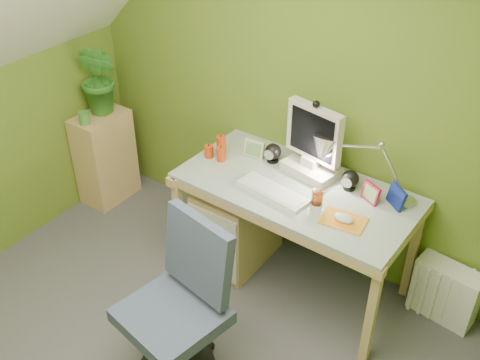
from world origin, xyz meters
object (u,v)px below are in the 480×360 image
Objects in this scene: potted_plant at (100,79)px; radiator at (445,292)px; desk at (293,236)px; monitor at (314,140)px; side_ledge at (105,157)px; desk_lamp at (385,158)px; task_chair at (171,314)px.

potted_plant is 1.42× the size of radiator.
desk is 0.65m from monitor.
desk reaches higher than side_ledge.
desk is 1.71m from side_ledge.
desk is 0.82m from desk_lamp.
monitor is at bearing 93.90° from task_chair.
task_chair is at bearing -33.24° from side_ledge.
task_chair is at bearing -85.28° from monitor.
desk_lamp is 1.44m from task_chair.
monitor is at bearing 171.17° from desk_lamp.
desk_lamp is 0.97× the size of potted_plant.
monitor is 0.89× the size of desk_lamp.
potted_plant is at bearing -164.33° from monitor.
radiator is at bearing 5.77° from side_ledge.
potted_plant is (-1.69, 0.05, 0.63)m from desk.
desk is at bearing -167.02° from desk_lamp.
potted_plant reaches higher than side_ledge.
task_chair reaches higher than radiator.
desk_lamp is at bearing 23.81° from desk.
monitor is 1.31m from task_chair.
potted_plant is at bearing 174.56° from desk_lamp.
potted_plant is (0.01, 0.05, 0.65)m from side_ledge.
desk reaches higher than radiator.
monitor is at bearing 5.92° from side_ledge.
desk_lamp is 0.73× the size of side_ledge.
potted_plant is (-2.14, -0.13, -0.02)m from desk_lamp.
side_ledge is 0.65m from potted_plant.
task_chair is (-0.14, -1.02, 0.12)m from desk.
radiator is (1.08, 1.29, -0.30)m from task_chair.
radiator is at bearing 18.10° from desk.
desk is 0.99m from radiator.
monitor is 1.24m from radiator.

